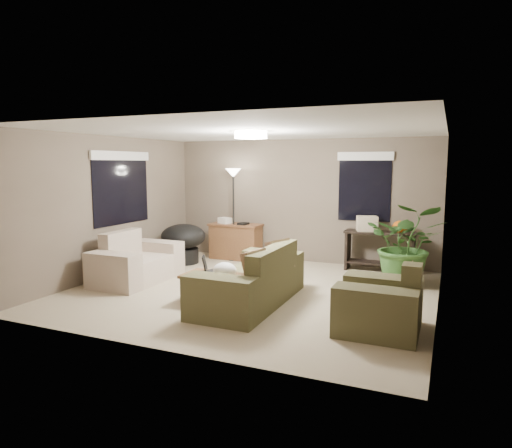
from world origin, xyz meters
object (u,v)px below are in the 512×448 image
at_px(cat_scratching_post, 406,276).
at_px(armchair, 380,306).
at_px(desk, 236,241).
at_px(floor_lamp, 233,184).
at_px(papasan_chair, 183,240).
at_px(coffee_table, 217,279).
at_px(main_sofa, 253,283).
at_px(loveseat, 136,264).
at_px(console_table, 380,248).
at_px(houseplant, 407,253).

bearing_deg(cat_scratching_post, armchair, -93.03).
bearing_deg(desk, floor_lamp, -89.83).
relative_size(papasan_chair, cat_scratching_post, 2.32).
bearing_deg(coffee_table, cat_scratching_post, 37.88).
bearing_deg(papasan_chair, armchair, -28.73).
distance_m(desk, floor_lamp, 1.22).
bearing_deg(floor_lamp, main_sofa, -58.89).
relative_size(loveseat, armchair, 1.60).
bearing_deg(cat_scratching_post, papasan_chair, 176.72).
relative_size(loveseat, coffee_table, 1.60).
distance_m(loveseat, floor_lamp, 2.70).
bearing_deg(desk, console_table, 1.27).
relative_size(console_table, cat_scratching_post, 2.60).
xyz_separation_m(loveseat, papasan_chair, (-0.01, 1.55, 0.17)).
distance_m(coffee_table, floor_lamp, 3.27).
height_order(armchair, papasan_chair, armchair).
bearing_deg(desk, houseplant, -12.56).
relative_size(coffee_table, floor_lamp, 0.52).
relative_size(coffee_table, console_table, 0.77).
distance_m(main_sofa, console_table, 3.11).
xyz_separation_m(desk, console_table, (2.97, 0.07, 0.06)).
bearing_deg(armchair, papasan_chair, 151.27).
distance_m(armchair, cat_scratching_post, 2.07).
bearing_deg(coffee_table, loveseat, 162.78).
height_order(coffee_table, papasan_chair, papasan_chair).
height_order(loveseat, desk, loveseat).
height_order(armchair, houseplant, houseplant).
bearing_deg(main_sofa, coffee_table, -155.77).
xyz_separation_m(floor_lamp, cat_scratching_post, (3.54, -0.93, -1.38)).
distance_m(loveseat, desk, 2.46).
height_order(desk, floor_lamp, floor_lamp).
bearing_deg(papasan_chair, loveseat, -89.57).
height_order(coffee_table, floor_lamp, floor_lamp).
xyz_separation_m(main_sofa, coffee_table, (-0.46, -0.21, 0.06)).
height_order(papasan_chair, cat_scratching_post, papasan_chair).
bearing_deg(main_sofa, loveseat, 170.88).
bearing_deg(loveseat, armchair, -10.34).
bearing_deg(floor_lamp, papasan_chair, -139.32).
height_order(coffee_table, houseplant, houseplant).
relative_size(desk, console_table, 0.85).
bearing_deg(coffee_table, papasan_chair, 131.78).
relative_size(armchair, cat_scratching_post, 2.00).
bearing_deg(main_sofa, console_table, 63.39).
height_order(console_table, floor_lamp, floor_lamp).
height_order(armchair, coffee_table, armchair).
bearing_deg(cat_scratching_post, coffee_table, -142.12).
height_order(main_sofa, houseplant, houseplant).
bearing_deg(papasan_chair, cat_scratching_post, -3.28).
relative_size(desk, houseplant, 0.80).
height_order(loveseat, armchair, same).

